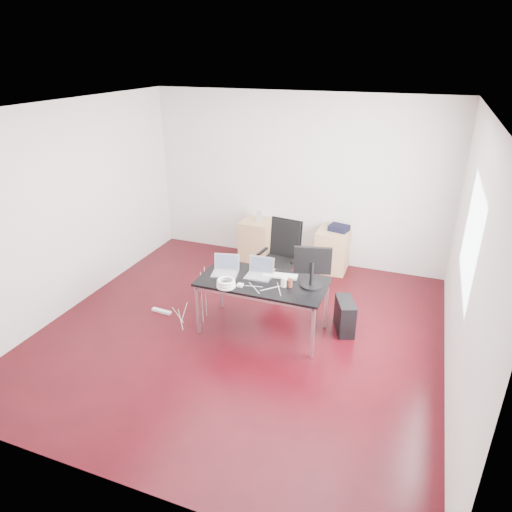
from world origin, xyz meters
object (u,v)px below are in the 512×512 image
(office_chair, at_px, (281,254))
(filing_cabinet_left, at_px, (256,240))
(desk, at_px, (263,284))
(filing_cabinet_right, at_px, (332,250))
(pc_tower, at_px, (345,316))

(office_chair, relative_size, filing_cabinet_left, 1.54)
(desk, height_order, filing_cabinet_right, desk)
(office_chair, height_order, filing_cabinet_left, office_chair)
(office_chair, xyz_separation_m, pc_tower, (1.12, -0.76, -0.39))
(office_chair, xyz_separation_m, filing_cabinet_left, (-0.76, 0.97, -0.26))
(filing_cabinet_right, height_order, pc_tower, filing_cabinet_right)
(filing_cabinet_right, relative_size, pc_tower, 1.56)
(desk, bearing_deg, filing_cabinet_left, 112.60)
(filing_cabinet_right, bearing_deg, office_chair, -120.84)
(filing_cabinet_left, relative_size, pc_tower, 1.56)
(pc_tower, bearing_deg, office_chair, 124.04)
(desk, xyz_separation_m, filing_cabinet_left, (-0.88, 2.10, -0.33))
(desk, height_order, pc_tower, desk)
(office_chair, height_order, filing_cabinet_right, office_chair)
(filing_cabinet_left, height_order, pc_tower, filing_cabinet_left)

